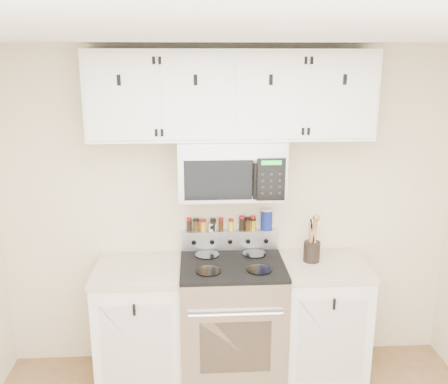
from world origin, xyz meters
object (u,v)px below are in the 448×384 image
microwave (231,168)px  utensil_crock (312,250)px  range (232,319)px  salt_canister (267,219)px

microwave → utensil_crock: (0.60, -0.06, -0.62)m
range → utensil_crock: (0.60, 0.06, 0.52)m
utensil_crock → salt_canister: (-0.31, 0.22, 0.17)m
utensil_crock → range: bearing=-174.1°
microwave → range: bearing=-90.2°
range → microwave: bearing=89.8°
range → salt_canister: size_ratio=6.49×
range → utensil_crock: size_ratio=3.07×
microwave → salt_canister: 0.55m
range → salt_canister: salt_canister is taller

